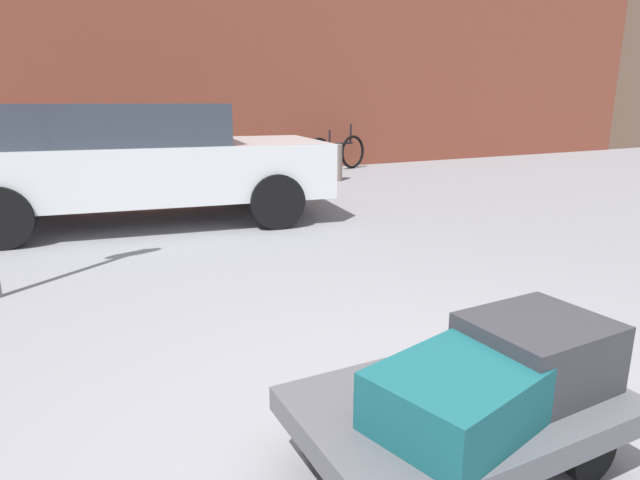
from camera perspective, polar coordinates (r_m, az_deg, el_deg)
The scene contains 9 objects.
ground_plane at distance 2.43m, azimuth 14.07°, elevation -22.66°, with size 60.00×60.00×0.00m, color gray.
building_facade_side at distance 19.24m, azimuth 28.36°, elevation 21.06°, with size 12.00×1.00×8.34m, color brown.
luggage_cart at distance 2.28m, azimuth 14.50°, elevation -17.23°, with size 1.27×0.81×0.34m.
suitcase_teal_stacked_top at distance 2.01m, azimuth 14.19°, elevation -15.88°, with size 0.57×0.44×0.22m, color #144C51.
suitcase_charcoal_rear_left at distance 2.37m, azimuth 21.91°, elevation -10.92°, with size 0.52×0.46×0.28m, color #2D2D33.
parked_car at distance 6.89m, azimuth -18.63°, elevation 8.04°, with size 4.52×2.42×1.42m.
bicycle_leaning at distance 11.57m, azimuth 1.73°, elevation 9.20°, with size 1.70×0.58×0.96m.
bollard_kerb_near at distance 9.51m, azimuth -5.26°, elevation 7.76°, with size 0.22×0.22×0.67m, color #72665B.
bollard_kerb_mid at distance 10.06m, azimuth 1.74°, elevation 8.19°, with size 0.22×0.22×0.67m, color #72665B.
Camera 1 is at (-1.34, -1.42, 1.45)m, focal length 30.23 mm.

